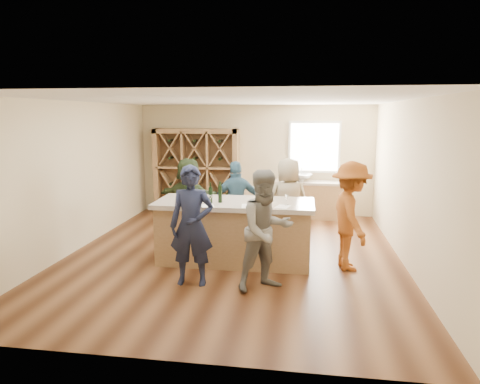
# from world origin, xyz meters

# --- Properties ---
(floor) EXTENTS (6.00, 7.00, 0.10)m
(floor) POSITION_xyz_m (0.00, 0.00, -0.05)
(floor) COLOR #56321B
(floor) RESTS_ON ground
(ceiling) EXTENTS (6.00, 7.00, 0.10)m
(ceiling) POSITION_xyz_m (0.00, 0.00, 2.85)
(ceiling) COLOR white
(ceiling) RESTS_ON ground
(wall_back) EXTENTS (6.00, 0.10, 2.80)m
(wall_back) POSITION_xyz_m (0.00, 3.55, 1.40)
(wall_back) COLOR beige
(wall_back) RESTS_ON ground
(wall_front) EXTENTS (6.00, 0.10, 2.80)m
(wall_front) POSITION_xyz_m (0.00, -3.55, 1.40)
(wall_front) COLOR beige
(wall_front) RESTS_ON ground
(wall_left) EXTENTS (0.10, 7.00, 2.80)m
(wall_left) POSITION_xyz_m (-3.05, 0.00, 1.40)
(wall_left) COLOR beige
(wall_left) RESTS_ON ground
(wall_right) EXTENTS (0.10, 7.00, 2.80)m
(wall_right) POSITION_xyz_m (3.05, 0.00, 1.40)
(wall_right) COLOR beige
(wall_right) RESTS_ON ground
(window_frame) EXTENTS (1.30, 0.06, 1.30)m
(window_frame) POSITION_xyz_m (1.50, 3.47, 1.75)
(window_frame) COLOR white
(window_frame) RESTS_ON wall_back
(window_pane) EXTENTS (1.18, 0.01, 1.18)m
(window_pane) POSITION_xyz_m (1.50, 3.44, 1.75)
(window_pane) COLOR white
(window_pane) RESTS_ON wall_back
(wine_rack) EXTENTS (2.20, 0.45, 2.20)m
(wine_rack) POSITION_xyz_m (-1.50, 3.27, 1.10)
(wine_rack) COLOR #936E46
(wine_rack) RESTS_ON floor
(back_counter_base) EXTENTS (1.60, 0.58, 0.86)m
(back_counter_base) POSITION_xyz_m (1.40, 3.20, 0.43)
(back_counter_base) COLOR #936E46
(back_counter_base) RESTS_ON floor
(back_counter_top) EXTENTS (1.70, 0.62, 0.06)m
(back_counter_top) POSITION_xyz_m (1.40, 3.20, 0.89)
(back_counter_top) COLOR #B4A594
(back_counter_top) RESTS_ON back_counter_base
(sink) EXTENTS (0.54, 0.54, 0.19)m
(sink) POSITION_xyz_m (1.20, 3.20, 1.01)
(sink) COLOR silver
(sink) RESTS_ON back_counter_top
(faucet) EXTENTS (0.02, 0.02, 0.30)m
(faucet) POSITION_xyz_m (1.20, 3.38, 1.07)
(faucet) COLOR silver
(faucet) RESTS_ON back_counter_top
(tasting_counter_base) EXTENTS (2.60, 1.00, 1.00)m
(tasting_counter_base) POSITION_xyz_m (0.08, -0.31, 0.50)
(tasting_counter_base) COLOR #936E46
(tasting_counter_base) RESTS_ON floor
(tasting_counter_top) EXTENTS (2.72, 1.12, 0.08)m
(tasting_counter_top) POSITION_xyz_m (0.08, -0.31, 1.04)
(tasting_counter_top) COLOR #B4A594
(tasting_counter_top) RESTS_ON tasting_counter_base
(wine_bottle_a) EXTENTS (0.10, 0.10, 0.33)m
(wine_bottle_a) POSITION_xyz_m (-0.72, -0.44, 1.25)
(wine_bottle_a) COLOR black
(wine_bottle_a) RESTS_ON tasting_counter_top
(wine_bottle_b) EXTENTS (0.09, 0.09, 0.27)m
(wine_bottle_b) POSITION_xyz_m (-0.66, -0.60, 1.21)
(wine_bottle_b) COLOR black
(wine_bottle_b) RESTS_ON tasting_counter_top
(wine_bottle_d) EXTENTS (0.08, 0.08, 0.27)m
(wine_bottle_d) POSITION_xyz_m (-0.29, -0.52, 1.22)
(wine_bottle_d) COLOR black
(wine_bottle_d) RESTS_ON tasting_counter_top
(wine_bottle_e) EXTENTS (0.09, 0.09, 0.28)m
(wine_bottle_e) POSITION_xyz_m (-0.14, -0.45, 1.22)
(wine_bottle_e) COLOR black
(wine_bottle_e) RESTS_ON tasting_counter_top
(wine_glass_a) EXTENTS (0.08, 0.08, 0.17)m
(wine_glass_a) POSITION_xyz_m (-0.24, -0.76, 1.16)
(wine_glass_a) COLOR white
(wine_glass_a) RESTS_ON tasting_counter_top
(wine_glass_c) EXTENTS (0.09, 0.09, 0.20)m
(wine_glass_c) POSITION_xyz_m (0.76, -0.80, 1.18)
(wine_glass_c) COLOR white
(wine_glass_c) RESTS_ON tasting_counter_top
(wine_glass_d) EXTENTS (0.07, 0.07, 0.18)m
(wine_glass_d) POSITION_xyz_m (0.55, -0.44, 1.17)
(wine_glass_d) COLOR white
(wine_glass_d) RESTS_ON tasting_counter_top
(wine_glass_e) EXTENTS (0.07, 0.07, 0.17)m
(wine_glass_e) POSITION_xyz_m (0.98, -0.52, 1.16)
(wine_glass_e) COLOR white
(wine_glass_e) RESTS_ON tasting_counter_top
(tasting_menu_a) EXTENTS (0.26, 0.31, 0.00)m
(tasting_menu_a) POSITION_xyz_m (-0.29, -0.76, 1.08)
(tasting_menu_a) COLOR white
(tasting_menu_a) RESTS_ON tasting_counter_top
(tasting_menu_b) EXTENTS (0.27, 0.35, 0.00)m
(tasting_menu_b) POSITION_xyz_m (0.38, -0.67, 1.08)
(tasting_menu_b) COLOR white
(tasting_menu_b) RESTS_ON tasting_counter_top
(tasting_menu_c) EXTENTS (0.27, 0.32, 0.00)m
(tasting_menu_c) POSITION_xyz_m (0.93, -0.64, 1.08)
(tasting_menu_c) COLOR white
(tasting_menu_c) RESTS_ON tasting_counter_top
(person_near_left) EXTENTS (0.69, 0.52, 1.82)m
(person_near_left) POSITION_xyz_m (-0.39, -1.41, 0.91)
(person_near_left) COLOR #191E38
(person_near_left) RESTS_ON floor
(person_near_right) EXTENTS (0.98, 0.88, 1.78)m
(person_near_right) POSITION_xyz_m (0.73, -1.44, 0.89)
(person_near_right) COLOR slate
(person_near_right) RESTS_ON floor
(person_server) EXTENTS (0.75, 1.25, 1.81)m
(person_server) POSITION_xyz_m (2.04, -0.39, 0.90)
(person_server) COLOR #994C19
(person_server) RESTS_ON floor
(person_far_mid) EXTENTS (1.08, 0.79, 1.65)m
(person_far_mid) POSITION_xyz_m (-0.06, 0.80, 0.83)
(person_far_mid) COLOR #335972
(person_far_mid) RESTS_ON floor
(person_far_right) EXTENTS (0.98, 0.80, 1.73)m
(person_far_right) POSITION_xyz_m (0.96, 0.80, 0.86)
(person_far_right) COLOR gray
(person_far_right) RESTS_ON floor
(person_far_left) EXTENTS (1.69, 1.07, 1.71)m
(person_far_left) POSITION_xyz_m (-1.03, 0.79, 0.86)
(person_far_left) COLOR #263319
(person_far_left) RESTS_ON floor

